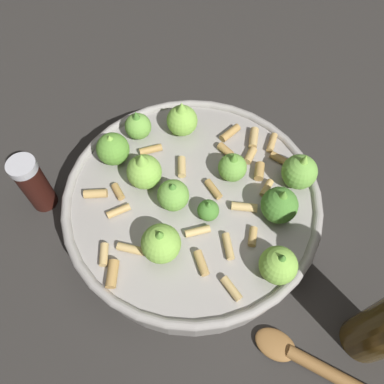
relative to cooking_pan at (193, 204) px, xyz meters
The scene contains 4 objects.
ground_plane 0.05m from the cooking_pan, 168.85° to the left, with size 2.40×2.40×0.00m, color #2D2B28.
cooking_pan is the anchor object (origin of this frame).
pepper_shaker 0.23m from the cooking_pan, 126.40° to the left, with size 0.04×0.04×0.10m.
wooden_spoon 0.27m from the cooking_pan, 98.16° to the right, with size 0.09×0.22×0.02m.
Camera 1 is at (-0.18, -0.17, 0.50)m, focal length 34.88 mm.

